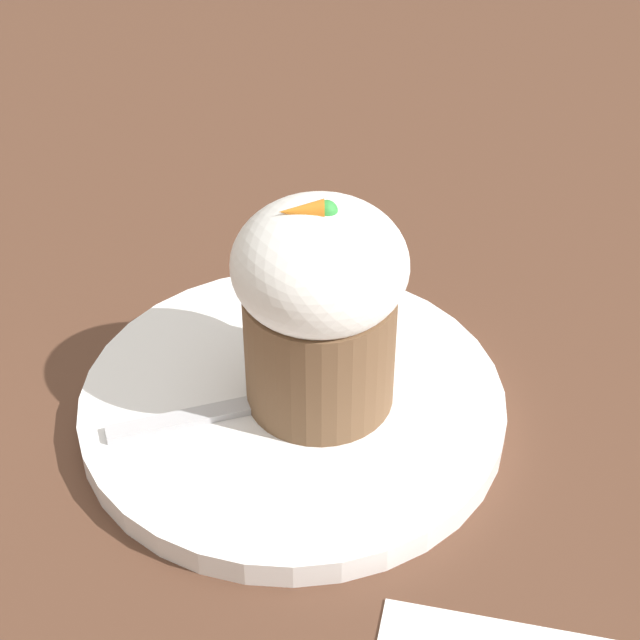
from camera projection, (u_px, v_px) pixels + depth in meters
The scene contains 4 objects.
ground_plane at pixel (293, 415), 0.55m from camera, with size 4.00×4.00×0.00m, color #513323.
dessert_plate at pixel (293, 405), 0.55m from camera, with size 0.22×0.22×0.01m.
carrot_cake at pixel (320, 309), 0.50m from camera, with size 0.08×0.08×0.12m.
spoon at pixel (281, 397), 0.54m from camera, with size 0.13×0.06×0.01m.
Camera 1 is at (-0.01, 0.40, 0.38)m, focal length 60.00 mm.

